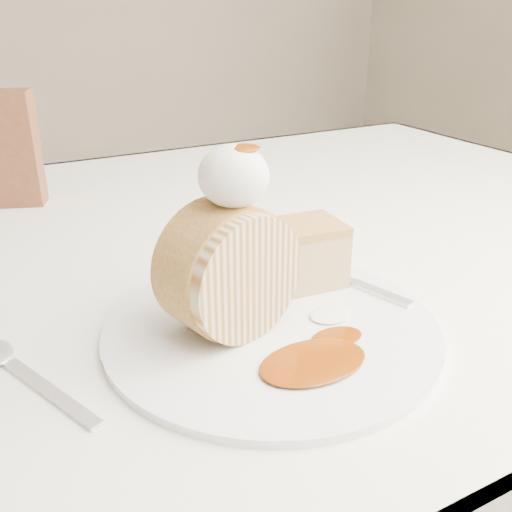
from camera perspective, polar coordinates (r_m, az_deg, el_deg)
table at (r=0.74m, az=-5.62°, el=-4.74°), size 1.40×0.90×0.75m
plate at (r=0.50m, az=1.56°, el=-7.12°), size 0.32×0.32×0.01m
roulade_slice at (r=0.47m, az=-2.67°, el=-1.48°), size 0.12×0.08×0.11m
cake_chunk at (r=0.56m, az=5.10°, el=-0.07°), size 0.07×0.06×0.05m
whipped_cream at (r=0.45m, az=-2.26°, el=7.98°), size 0.06×0.06×0.05m
caramel_drizzle at (r=0.44m, az=-1.29°, el=11.47°), size 0.03×0.02×0.01m
caramel_pool at (r=0.45m, az=5.71°, el=-10.47°), size 0.10×0.07×0.00m
fork at (r=0.57m, az=9.93°, el=-2.71°), size 0.07×0.17×0.00m
spoon at (r=0.46m, az=-19.87°, el=-12.67°), size 0.07×0.14×0.00m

